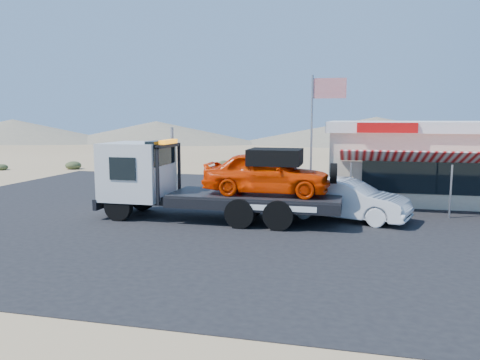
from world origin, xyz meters
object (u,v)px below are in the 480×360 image
Objects in this scene: jerky_store at (430,159)px; tow_truck at (212,178)px; white_sedan at (346,199)px; flagpole at (317,125)px.

tow_truck is at bearing -139.07° from jerky_store.
white_sedan is 4.10m from flagpole.
jerky_store is at bearing 40.93° from tow_truck.
flagpole is at bearing -141.21° from jerky_store.
white_sedan is (5.26, 1.20, -0.88)m from tow_truck.
white_sedan is at bearing 12.80° from tow_truck.
jerky_store is at bearing 38.79° from flagpole.
tow_truck is 1.92× the size of white_sedan.
flagpole reaches higher than jerky_store.
jerky_store is 1.73× the size of flagpole.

